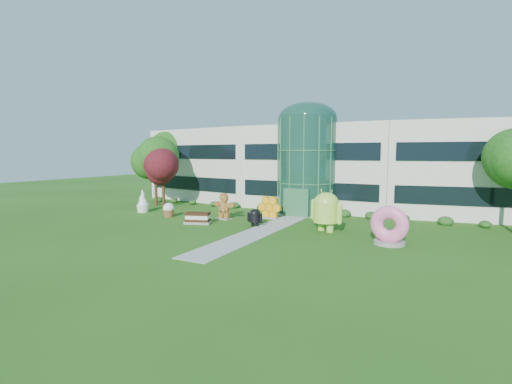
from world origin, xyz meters
The scene contains 14 objects.
ground centered at (0.00, 0.00, 0.00)m, with size 140.00×140.00×0.00m, color #215114.
building centered at (0.00, 18.00, 4.65)m, with size 46.00×15.00×9.30m, color beige, non-canonical shape.
atrium centered at (0.00, 12.00, 4.90)m, with size 6.00×6.00×9.80m, color #194738.
walkway centered at (0.00, 2.00, 0.02)m, with size 2.40×20.00×0.04m, color #9E9E93.
tree_red centered at (-15.50, 7.50, 3.00)m, with size 4.00×4.00×6.00m, color #3F0C14, non-canonical shape.
trees_backdrop centered at (0.00, 13.00, 4.20)m, with size 52.00×8.00×8.40m, color #164711, non-canonical shape.
android_green centered at (4.59, 3.82, 1.85)m, with size 3.26×2.17×3.69m, color #A7D845, non-canonical shape.
android_black centered at (-1.39, 2.95, 0.88)m, with size 1.54×1.04×1.76m, color black, non-canonical shape.
donut centered at (9.75, 1.67, 1.36)m, with size 2.61×1.25×2.72m, color #ED5AA4, non-canonical shape.
gingerbread centered at (-5.57, 4.64, 1.26)m, with size 2.73×1.05×2.52m, color brown, non-canonical shape.
ice_cream_sandwich centered at (-6.43, 1.67, 0.51)m, with size 2.28×1.14×1.02m, color black, non-canonical shape.
honeycomb centered at (-1.89, 6.99, 0.98)m, with size 2.49×0.89×1.96m, color #FFA719, non-canonical shape.
froyo centered at (-15.51, 4.26, 1.19)m, with size 1.39×1.39×2.38m, color white, non-canonical shape.
cupcake centered at (-11.07, 3.19, 0.70)m, with size 1.17×1.17×1.40m, color white, non-canonical shape.
Camera 1 is at (13.16, -24.70, 6.24)m, focal length 26.00 mm.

